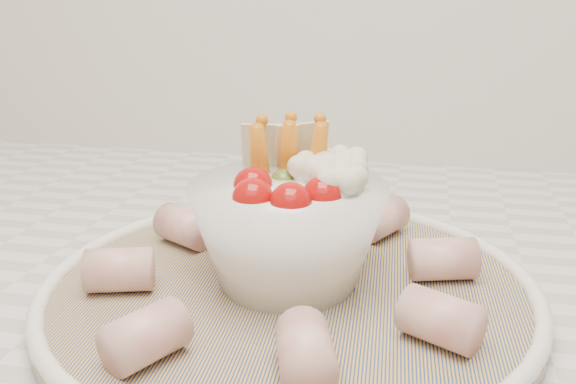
# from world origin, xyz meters

# --- Properties ---
(serving_platter) EXTENTS (0.38, 0.38, 0.02)m
(serving_platter) POSITION_xyz_m (-0.12, 1.36, 0.93)
(serving_platter) COLOR navy
(serving_platter) RESTS_ON kitchen_counter
(veggie_bowl) EXTENTS (0.14, 0.14, 0.12)m
(veggie_bowl) POSITION_xyz_m (-0.12, 1.37, 0.98)
(veggie_bowl) COLOR white
(veggie_bowl) RESTS_ON serving_platter
(cured_meat_rolls) EXTENTS (0.28, 0.29, 0.03)m
(cured_meat_rolls) POSITION_xyz_m (-0.12, 1.36, 0.95)
(cured_meat_rolls) COLOR #C05C58
(cured_meat_rolls) RESTS_ON serving_platter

